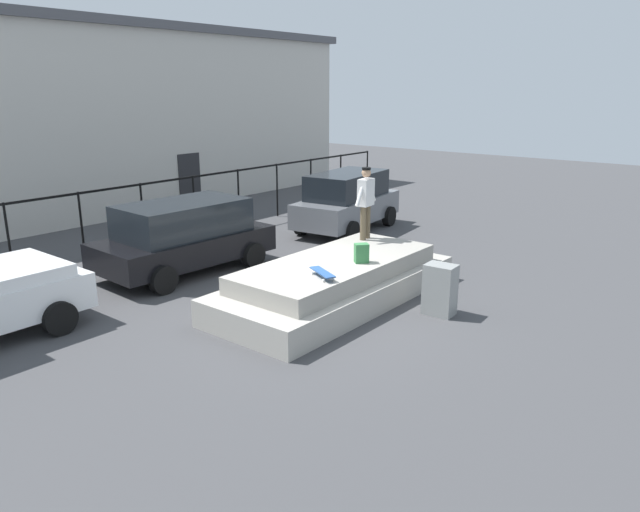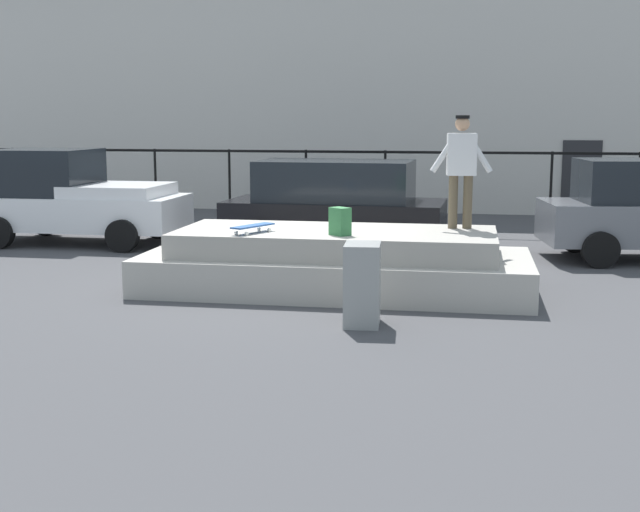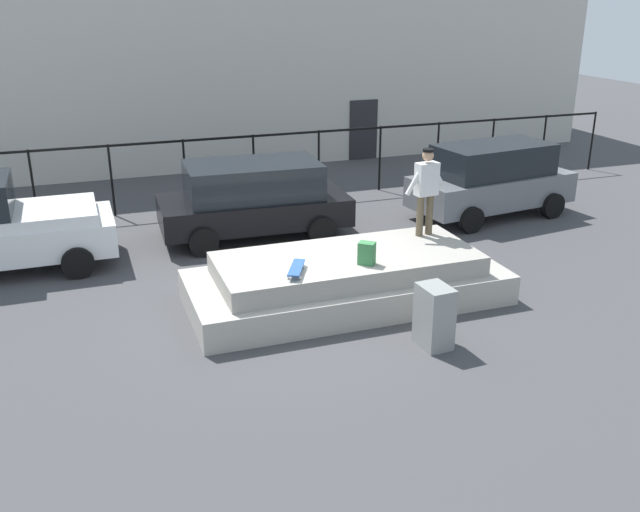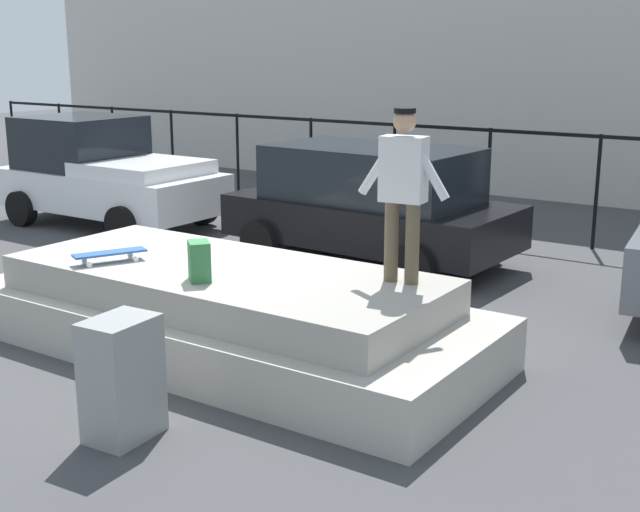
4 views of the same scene
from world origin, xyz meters
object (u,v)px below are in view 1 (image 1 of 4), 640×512
Objects in this scene: backpack at (361,253)px; car_grey_hatchback_far at (347,200)px; utility_box at (440,290)px; skateboard at (322,272)px; skateboarder at (366,198)px; car_black_hatchback_mid at (184,235)px.

car_grey_hatchback_far reaches higher than backpack.
utility_box is (-4.72, -5.79, -0.44)m from car_grey_hatchback_far.
skateboard is 7.79m from car_grey_hatchback_far.
backpack is at bearing 0.12° from skateboard.
skateboarder is 0.39× the size of car_black_hatchback_mid.
skateboarder is 4.85m from car_grey_hatchback_far.
utility_box is at bearing -77.93° from car_black_hatchback_mid.
car_black_hatchback_mid is 6.42m from utility_box.
car_black_hatchback_mid is at bearing 140.89° from backpack.
backpack reaches higher than utility_box.
skateboarder is 4.52m from car_black_hatchback_mid.
car_grey_hatchback_far is at bearing 46.92° from utility_box.
skateboard is 0.76× the size of utility_box.
car_grey_hatchback_far is at bearing -4.47° from car_black_hatchback_mid.
skateboard is (-2.97, -1.08, -0.88)m from skateboarder.
car_black_hatchback_mid is 1.01× the size of car_grey_hatchback_far.
car_black_hatchback_mid is (-2.50, 3.63, -0.97)m from skateboarder.
car_grey_hatchback_far is (5.25, 4.24, -0.15)m from backpack.
car_black_hatchback_mid is (0.47, 4.71, -0.09)m from skateboard.
skateboarder is 0.39× the size of car_grey_hatchback_far.
skateboarder reaches higher than skateboard.
skateboarder is 3.28m from skateboard.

